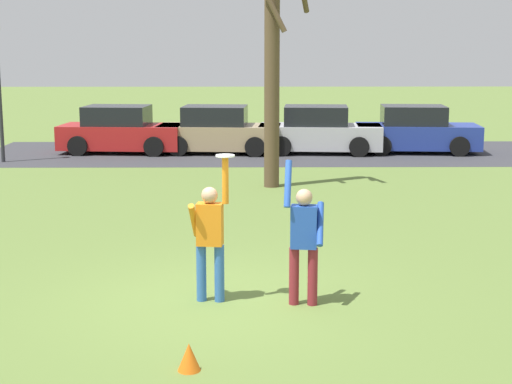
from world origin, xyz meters
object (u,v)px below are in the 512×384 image
Objects in this scene: parked_car_red at (121,131)px; field_cone_orange at (189,357)px; bare_tree_tall at (273,61)px; parked_car_silver at (319,132)px; frisbee_disc at (225,156)px; parked_car_tan at (218,132)px; parked_car_blue at (416,131)px; person_catcher at (210,234)px; person_defender at (304,237)px.

parked_car_red is 18.70m from field_cone_orange.
bare_tree_tall reaches higher than parked_car_red.
bare_tree_tall is 19.57× the size of field_cone_orange.
frisbee_disc is at bearing -95.14° from parked_car_silver.
bare_tree_tall is (1.64, -6.56, 2.48)m from parked_car_tan.
person_catcher is at bearing -106.93° from parked_car_blue.
frisbee_disc is 0.06× the size of parked_car_tan.
person_defender is 6.37× the size of field_cone_orange.
bare_tree_tall reaches higher than frisbee_disc.
bare_tree_tall reaches higher than field_cone_orange.
parked_car_silver is (3.41, -0.03, 0.00)m from parked_car_tan.
frisbee_disc is 15.88m from parked_car_tan.
frisbee_disc is at bearing 81.72° from field_cone_orange.
parked_car_red is at bearing 110.87° from person_catcher.
frisbee_disc reaches higher than parked_car_blue.
person_catcher is 9.55m from bare_tree_tall.
frisbee_disc reaches higher than field_cone_orange.
person_defender reaches higher than parked_car_tan.
parked_car_silver is 0.68× the size of bare_tree_tall.
person_catcher is 0.33× the size of bare_tree_tall.
parked_car_silver is at bearing -173.95° from parked_car_blue.
person_catcher is at bearing -83.66° from parked_car_tan.
person_defender is at bearing -91.22° from parked_car_silver.
frisbee_disc is at bearing -82.86° from parked_car_tan.
bare_tree_tall is (-0.12, 9.39, 2.23)m from person_defender.
parked_car_silver is at bearing 4.19° from parked_car_tan.
bare_tree_tall is at bearing 84.05° from frisbee_disc.
person_defender is 16.84m from parked_car_red.
frisbee_disc is at bearing -95.95° from bare_tree_tall.
parked_car_red is at bearing 104.09° from frisbee_disc.
person_defender is at bearing -67.77° from parked_car_red.
parked_car_tan is 13.23× the size of field_cone_orange.
bare_tree_tall is (-1.77, -6.53, 2.48)m from parked_car_silver.
person_catcher is 0.49× the size of parked_car_blue.
person_catcher is at bearing -71.96° from parked_car_red.
parked_car_red and parked_car_silver have the same top height.
parked_car_blue is at bearing 4.33° from parked_car_red.
parked_car_silver is 13.23× the size of field_cone_orange.
person_catcher is 2.58m from field_cone_orange.
person_catcher reaches higher than person_defender.
bare_tree_tall is (4.96, -6.67, 2.48)m from parked_car_red.
person_defender is at bearing 57.71° from field_cone_orange.
parked_car_silver is 7.20m from bare_tree_tall.
person_defender is 0.48× the size of parked_car_blue.
parked_car_tan is at bearing 104.06° from bare_tree_tall.
person_catcher reaches higher than parked_car_silver.
frisbee_disc is at bearing 0.00° from person_catcher.
frisbee_disc is 3.11m from field_cone_orange.
field_cone_orange is at bearing -96.43° from bare_tree_tall.
field_cone_orange is at bearing -85.49° from person_catcher.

